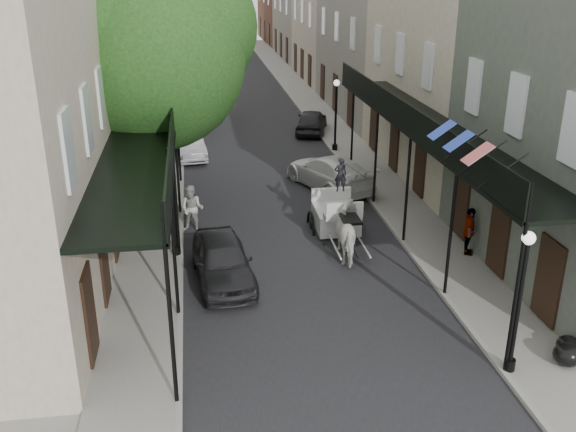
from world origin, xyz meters
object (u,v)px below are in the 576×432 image
object	(u,v)px
tree_far	(171,30)
carriage	(334,197)
lamppost_left	(173,202)
lamppost_right_near	(519,301)
lamppost_right_far	(336,114)
pedestrian_sidewalk_left	(146,184)
tree_near	(164,49)
horse	(351,233)
pedestrian_walking	(192,209)
car_left_far	(195,95)
car_right_near	(330,172)
car_left_mid	(189,145)
car_right_far	(311,121)
pedestrian_sidewalk_right	(469,231)
car_left_near	(223,260)

from	to	relation	value
tree_far	carriage	bearing A→B (deg)	-69.44
lamppost_left	lamppost_right_near	bearing A→B (deg)	-44.29
tree_far	lamppost_right_far	size ratio (longest dim) A/B	2.32
lamppost_right_near	pedestrian_sidewalk_left	bearing A→B (deg)	125.71
tree_near	horse	world-z (taller)	tree_near
pedestrian_walking	car_left_far	world-z (taller)	pedestrian_walking
lamppost_left	horse	size ratio (longest dim) A/B	1.72
lamppost_right_far	horse	world-z (taller)	lamppost_right_far
horse	pedestrian_walking	distance (m)	6.14
lamppost_right_near	lamppost_left	bearing A→B (deg)	135.71
car_right_near	car_left_far	bearing A→B (deg)	-95.02
lamppost_right_far	carriage	size ratio (longest dim) A/B	1.22
pedestrian_walking	car_left_mid	xyz separation A→B (m)	(-0.10, 9.90, -0.24)
car_right_far	tree_far	bearing A→B (deg)	1.31
lamppost_right_far	pedestrian_walking	bearing A→B (deg)	-127.85
pedestrian_sidewalk_right	car_left_mid	distance (m)	16.50
car_left_far	car_right_near	size ratio (longest dim) A/B	0.85
lamppost_left	car_right_near	size ratio (longest dim) A/B	0.73
carriage	car_right_far	distance (m)	14.35
car_left_mid	car_left_far	bearing A→B (deg)	80.36
horse	car_left_near	xyz separation A→B (m)	(-4.40, -1.13, -0.19)
pedestrian_sidewalk_left	lamppost_right_far	bearing A→B (deg)	-160.85
carriage	tree_near	bearing A→B (deg)	160.60
car_left_mid	car_right_far	xyz separation A→B (m)	(7.20, 4.09, 0.03)
pedestrian_walking	car_left_far	bearing A→B (deg)	107.88
pedestrian_walking	pedestrian_sidewalk_right	distance (m)	9.99
pedestrian_sidewalk_left	car_left_near	world-z (taller)	pedestrian_sidewalk_left
lamppost_right_far	lamppost_right_near	bearing A→B (deg)	-90.00
car_right_near	car_left_near	bearing A→B (deg)	36.58
car_left_mid	car_right_far	distance (m)	8.28
lamppost_right_far	pedestrian_sidewalk_right	world-z (taller)	lamppost_right_far
lamppost_right_far	pedestrian_walking	distance (m)	12.44
lamppost_left	car_right_far	xyz separation A→B (m)	(7.70, 16.20, -1.35)
pedestrian_sidewalk_left	car_left_mid	bearing A→B (deg)	-120.92
tree_far	pedestrian_sidewalk_right	xyz separation A→B (m)	(10.05, -19.62, -4.88)
horse	car_right_far	size ratio (longest dim) A/B	0.53
car_left_near	car_left_mid	world-z (taller)	car_left_near
tree_near	car_right_near	bearing A→B (deg)	17.48
lamppost_right_far	car_left_far	bearing A→B (deg)	117.85
car_right_far	tree_near	bearing A→B (deg)	72.48
car_right_far	horse	bearing A→B (deg)	99.42
pedestrian_sidewalk_right	car_right_far	distance (m)	17.78
lamppost_right_far	pedestrian_sidewalk_left	xyz separation A→B (m)	(-9.46, -6.84, -1.05)
tree_near	pedestrian_sidewalk_right	xyz separation A→B (m)	(10.00, -5.62, -5.53)
pedestrian_walking	car_left_mid	distance (m)	9.90
pedestrian_sidewalk_right	lamppost_right_far	bearing A→B (deg)	31.12
horse	car_left_mid	size ratio (longest dim) A/B	0.53
lamppost_right_near	car_left_mid	distance (m)	21.58
car_right_near	lamppost_right_far	bearing A→B (deg)	-126.20
car_left_near	car_left_mid	xyz separation A→B (m)	(-1.00, 14.11, -0.06)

